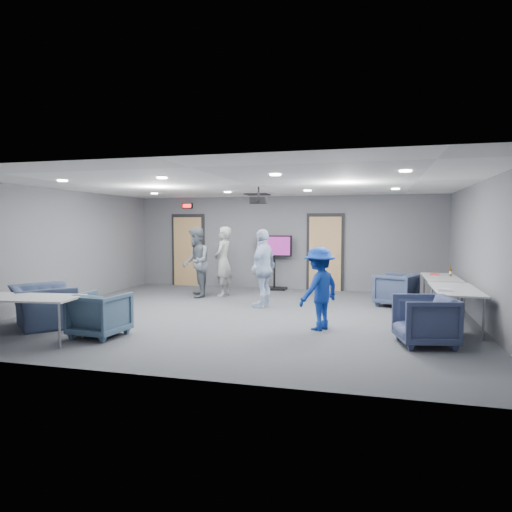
% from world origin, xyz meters
% --- Properties ---
extents(floor, '(9.00, 9.00, 0.00)m').
position_xyz_m(floor, '(0.00, 0.00, 0.00)').
color(floor, '#3C3E44').
rests_on(floor, ground).
extents(ceiling, '(9.00, 9.00, 0.00)m').
position_xyz_m(ceiling, '(0.00, 0.00, 2.70)').
color(ceiling, silver).
rests_on(ceiling, wall_back).
extents(wall_back, '(9.00, 0.02, 2.70)m').
position_xyz_m(wall_back, '(0.00, 4.00, 1.35)').
color(wall_back, slate).
rests_on(wall_back, floor).
extents(wall_front, '(9.00, 0.02, 2.70)m').
position_xyz_m(wall_front, '(0.00, -4.00, 1.35)').
color(wall_front, slate).
rests_on(wall_front, floor).
extents(wall_left, '(0.02, 8.00, 2.70)m').
position_xyz_m(wall_left, '(-4.50, 0.00, 1.35)').
color(wall_left, slate).
rests_on(wall_left, floor).
extents(wall_right, '(0.02, 8.00, 2.70)m').
position_xyz_m(wall_right, '(4.50, 0.00, 1.35)').
color(wall_right, slate).
rests_on(wall_right, floor).
extents(door_left, '(1.06, 0.17, 2.24)m').
position_xyz_m(door_left, '(-3.00, 3.95, 1.07)').
color(door_left, black).
rests_on(door_left, wall_back).
extents(door_right, '(1.06, 0.17, 2.24)m').
position_xyz_m(door_right, '(1.20, 3.95, 1.07)').
color(door_right, black).
rests_on(door_right, wall_back).
extents(exit_sign, '(0.32, 0.08, 0.16)m').
position_xyz_m(exit_sign, '(-3.00, 3.93, 2.45)').
color(exit_sign, black).
rests_on(exit_sign, wall_back).
extents(hvac_diffuser, '(0.60, 0.60, 0.03)m').
position_xyz_m(hvac_diffuser, '(-0.50, 2.80, 2.69)').
color(hvac_diffuser, black).
rests_on(hvac_diffuser, ceiling).
extents(downlights, '(6.18, 3.78, 0.02)m').
position_xyz_m(downlights, '(0.00, 0.00, 2.68)').
color(downlights, white).
rests_on(downlights, ceiling).
extents(person_a, '(0.45, 0.68, 1.83)m').
position_xyz_m(person_a, '(-1.27, 2.22, 0.91)').
color(person_a, gray).
rests_on(person_a, floor).
extents(person_b, '(0.96, 1.07, 1.81)m').
position_xyz_m(person_b, '(-1.90, 1.90, 0.91)').
color(person_b, slate).
rests_on(person_b, floor).
extents(person_c, '(0.64, 1.11, 1.78)m').
position_xyz_m(person_c, '(0.12, 0.98, 0.89)').
color(person_c, silver).
rests_on(person_c, floor).
extents(person_d, '(0.97, 1.11, 1.48)m').
position_xyz_m(person_d, '(1.62, -0.94, 0.74)').
color(person_d, navy).
rests_on(person_d, floor).
extents(chair_right_a, '(1.09, 1.08, 0.76)m').
position_xyz_m(chair_right_a, '(3.05, 1.85, 0.38)').
color(chair_right_a, '#36415E').
rests_on(chair_right_a, floor).
extents(chair_right_b, '(0.84, 0.83, 0.65)m').
position_xyz_m(chair_right_b, '(3.35, -0.74, 0.32)').
color(chair_right_b, '#384B61').
rests_on(chair_right_b, floor).
extents(chair_right_c, '(1.02, 1.00, 0.78)m').
position_xyz_m(chair_right_c, '(3.35, -1.60, 0.39)').
color(chair_right_c, '#3B4466').
rests_on(chair_right_c, floor).
extents(chair_front_a, '(0.87, 0.90, 0.75)m').
position_xyz_m(chair_front_a, '(-1.88, -2.40, 0.37)').
color(chair_front_a, '#3E546B').
rests_on(chair_front_a, floor).
extents(chair_front_b, '(1.55, 1.54, 0.76)m').
position_xyz_m(chair_front_b, '(-3.34, -2.01, 0.38)').
color(chair_front_b, '#374360').
rests_on(chair_front_b, floor).
extents(table_right_a, '(0.71, 1.70, 0.73)m').
position_xyz_m(table_right_a, '(4.00, 1.68, 0.68)').
color(table_right_a, '#AAADAF').
rests_on(table_right_a, floor).
extents(table_right_b, '(0.76, 1.83, 0.73)m').
position_xyz_m(table_right_b, '(4.00, -0.22, 0.69)').
color(table_right_b, '#AAADAF').
rests_on(table_right_b, floor).
extents(table_front_left, '(2.01, 1.01, 0.73)m').
position_xyz_m(table_front_left, '(-2.95, -3.00, 0.69)').
color(table_front_left, '#AAADAF').
rests_on(table_front_left, floor).
extents(bottle_right, '(0.06, 0.06, 0.24)m').
position_xyz_m(bottle_right, '(4.21, 1.83, 0.82)').
color(bottle_right, '#5B3A0F').
rests_on(bottle_right, table_right_a).
extents(snack_box, '(0.20, 0.14, 0.04)m').
position_xyz_m(snack_box, '(3.90, 1.96, 0.75)').
color(snack_box, red).
rests_on(snack_box, table_right_a).
extents(wrapper, '(0.23, 0.18, 0.05)m').
position_xyz_m(wrapper, '(3.75, -0.65, 0.75)').
color(wrapper, silver).
rests_on(wrapper, table_right_b).
extents(tv_stand, '(1.02, 0.49, 1.57)m').
position_xyz_m(tv_stand, '(-0.23, 3.75, 0.89)').
color(tv_stand, black).
rests_on(tv_stand, floor).
extents(projector, '(0.38, 0.36, 0.36)m').
position_xyz_m(projector, '(0.13, 0.50, 2.40)').
color(projector, black).
rests_on(projector, ceiling).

